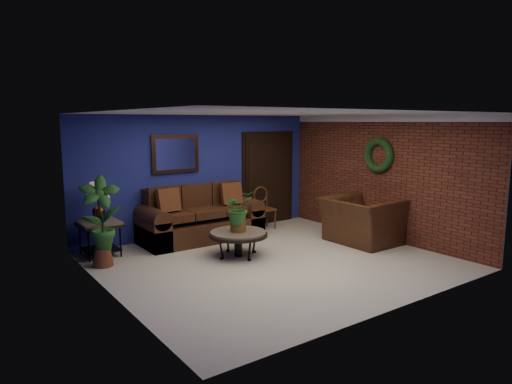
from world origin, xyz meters
TOP-DOWN VIEW (x-y plane):
  - floor at (0.00, 0.00)m, footprint 5.50×5.50m
  - wall_back at (0.00, 2.50)m, footprint 5.50×0.04m
  - wall_left at (-2.75, 0.00)m, footprint 0.04×5.00m
  - wall_right_brick at (2.75, 0.00)m, footprint 0.04×5.00m
  - ceiling at (0.00, 0.00)m, footprint 5.50×5.00m
  - crown_molding at (2.72, 0.00)m, footprint 0.03×5.00m
  - wall_mirror at (-0.60, 2.46)m, footprint 1.02×0.06m
  - closet_door at (1.75, 2.47)m, footprint 1.44×0.06m
  - wreath at (2.69, 0.05)m, footprint 0.16×0.72m
  - sofa at (-0.29, 2.09)m, footprint 2.45×1.06m
  - coffee_table at (-0.32, 0.61)m, footprint 1.04×1.04m
  - end_table at (-2.30, 2.05)m, footprint 0.69×0.69m
  - table_lamp at (-2.30, 2.05)m, footprint 0.40×0.40m
  - side_chair at (1.35, 2.12)m, footprint 0.42×0.42m
  - armchair at (2.15, -0.04)m, footprint 1.20×1.37m
  - coffee_plant at (-0.32, 0.61)m, footprint 0.57×0.50m
  - floor_plant at (2.35, 0.69)m, footprint 0.36×0.31m
  - tall_plant at (-2.45, 1.43)m, footprint 0.77×0.64m

SIDE VIEW (x-z plane):
  - floor at x=0.00m, z-range 0.00..0.00m
  - sofa at x=-0.29m, z-range -0.19..0.91m
  - floor_plant at x=2.35m, z-range 0.01..0.77m
  - coffee_table at x=-0.32m, z-range 0.17..0.61m
  - armchair at x=2.15m, z-range 0.00..0.89m
  - end_table at x=-2.30m, z-range 0.17..0.79m
  - side_chair at x=1.35m, z-range 0.06..0.99m
  - tall_plant at x=-2.45m, z-range 0.06..1.56m
  - coffee_plant at x=-0.32m, z-range 0.48..1.20m
  - closet_door at x=1.75m, z-range -0.04..2.14m
  - table_lamp at x=-2.30m, z-range 0.73..1.40m
  - wall_back at x=0.00m, z-range 0.00..2.50m
  - wall_left at x=-2.75m, z-range 0.00..2.50m
  - wall_right_brick at x=2.75m, z-range 0.00..2.50m
  - wreath at x=2.69m, z-range 1.34..2.06m
  - wall_mirror at x=-0.60m, z-range 1.33..2.10m
  - crown_molding at x=2.72m, z-range 2.36..2.50m
  - ceiling at x=0.00m, z-range 2.49..2.51m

